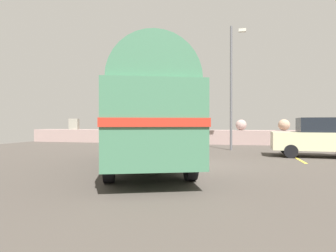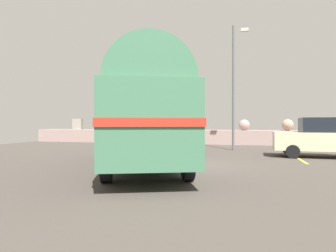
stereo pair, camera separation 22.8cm
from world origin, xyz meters
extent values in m
cube|color=#443E38|center=(0.00, 0.00, 0.01)|extent=(32.00, 26.00, 0.02)
cube|color=gray|center=(0.00, 11.80, 0.55)|extent=(31.36, 1.80, 1.10)
cube|color=gray|center=(-12.07, 11.47, 1.57)|extent=(1.02, 1.14, 0.94)
sphere|color=gray|center=(-9.03, 11.50, 1.72)|extent=(1.25, 1.25, 1.25)
cube|color=gray|center=(-4.81, 12.30, 1.67)|extent=(1.54, 1.56, 1.15)
sphere|color=#A69987|center=(-2.34, 12.05, 1.78)|extent=(1.36, 1.36, 1.36)
sphere|color=#A88C86|center=(2.10, 11.70, 1.51)|extent=(0.82, 0.82, 0.82)
sphere|color=tan|center=(5.16, 11.52, 1.52)|extent=(0.83, 0.83, 0.83)
cube|color=gold|center=(4.36, 3.50, 0.02)|extent=(0.12, 4.40, 0.01)
cylinder|color=black|center=(-3.51, 1.11, 0.50)|extent=(0.60, 1.00, 0.96)
cylinder|color=black|center=(-1.44, 1.89, 0.50)|extent=(0.60, 1.00, 0.96)
cylinder|color=black|center=(-1.67, -3.76, 0.50)|extent=(0.60, 1.00, 0.96)
cylinder|color=black|center=(0.40, -2.99, 0.50)|extent=(0.60, 1.00, 0.96)
cube|color=#417556|center=(-1.55, -0.94, 1.57)|extent=(5.21, 8.71, 2.10)
cylinder|color=#417556|center=(-1.55, -0.94, 2.62)|extent=(4.90, 8.32, 2.20)
cube|color=#B42B1C|center=(-1.55, -0.94, 1.63)|extent=(5.28, 8.80, 0.20)
cube|color=black|center=(-1.55, -0.94, 2.15)|extent=(5.12, 8.40, 0.64)
cube|color=silver|center=(-3.06, 3.06, 0.70)|extent=(2.19, 0.95, 0.28)
cylinder|color=black|center=(4.13, 3.17, 0.33)|extent=(0.63, 0.23, 0.62)
cylinder|color=black|center=(4.20, 4.69, 0.33)|extent=(0.63, 0.23, 0.62)
cube|color=beige|center=(5.43, 3.87, 0.78)|extent=(4.18, 1.90, 0.84)
cube|color=black|center=(5.68, 3.86, 1.54)|extent=(2.27, 1.67, 0.68)
cylinder|color=#5B5B60|center=(1.41, 6.55, 3.71)|extent=(0.14, 0.14, 7.43)
cube|color=beige|center=(2.06, 7.21, 7.33)|extent=(0.44, 0.24, 0.18)
camera|label=1|loc=(1.59, -10.77, 1.59)|focal=30.30mm
camera|label=2|loc=(1.81, -10.72, 1.59)|focal=30.30mm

